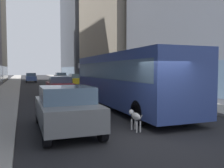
{
  "coord_description": "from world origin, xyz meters",
  "views": [
    {
      "loc": [
        -4.26,
        -6.95,
        2.21
      ],
      "look_at": [
        0.48,
        5.74,
        1.4
      ],
      "focal_mm": 38.73,
      "sensor_mm": 36.0,
      "label": 1
    }
  ],
  "objects_px": {
    "transit_bus": "(124,77)",
    "car_yellow_taxi": "(77,80)",
    "car_red_coupe": "(60,85)",
    "dalmatian_dog": "(135,117)",
    "car_blue_hatchback": "(31,78)",
    "car_grey_wagon": "(66,108)",
    "car_white_van": "(61,77)"
  },
  "relations": [
    {
      "from": "transit_bus",
      "to": "car_yellow_taxi",
      "type": "xyz_separation_m",
      "value": [
        1.6,
        20.2,
        -0.95
      ]
    },
    {
      "from": "car_red_coupe",
      "to": "dalmatian_dog",
      "type": "distance_m",
      "value": 13.5
    },
    {
      "from": "transit_bus",
      "to": "car_yellow_taxi",
      "type": "distance_m",
      "value": 20.28
    },
    {
      "from": "car_blue_hatchback",
      "to": "dalmatian_dog",
      "type": "xyz_separation_m",
      "value": [
        2.35,
        -36.43,
        -0.31
      ]
    },
    {
      "from": "dalmatian_dog",
      "to": "car_grey_wagon",
      "type": "bearing_deg",
      "value": 160.53
    },
    {
      "from": "car_grey_wagon",
      "to": "dalmatian_dog",
      "type": "height_order",
      "value": "car_grey_wagon"
    },
    {
      "from": "transit_bus",
      "to": "car_white_van",
      "type": "height_order",
      "value": "transit_bus"
    },
    {
      "from": "car_grey_wagon",
      "to": "car_red_coupe",
      "type": "bearing_deg",
      "value": 82.79
    },
    {
      "from": "car_grey_wagon",
      "to": "car_white_van",
      "type": "xyz_separation_m",
      "value": [
        5.6,
        38.91,
        0.0
      ]
    },
    {
      "from": "car_white_van",
      "to": "dalmatian_dog",
      "type": "xyz_separation_m",
      "value": [
        -3.25,
        -39.74,
        -0.31
      ]
    },
    {
      "from": "car_white_van",
      "to": "car_blue_hatchback",
      "type": "distance_m",
      "value": 6.51
    },
    {
      "from": "car_blue_hatchback",
      "to": "dalmatian_dog",
      "type": "height_order",
      "value": "car_blue_hatchback"
    },
    {
      "from": "transit_bus",
      "to": "dalmatian_dog",
      "type": "relative_size",
      "value": 11.98
    },
    {
      "from": "transit_bus",
      "to": "car_grey_wagon",
      "type": "xyz_separation_m",
      "value": [
        -4.0,
        -4.05,
        -0.95
      ]
    },
    {
      "from": "transit_bus",
      "to": "car_red_coupe",
      "type": "distance_m",
      "value": 8.98
    },
    {
      "from": "car_red_coupe",
      "to": "dalmatian_dog",
      "type": "xyz_separation_m",
      "value": [
        0.75,
        -13.47,
        -0.31
      ]
    },
    {
      "from": "transit_bus",
      "to": "car_white_van",
      "type": "distance_m",
      "value": 34.91
    },
    {
      "from": "car_red_coupe",
      "to": "car_yellow_taxi",
      "type": "distance_m",
      "value": 12.27
    },
    {
      "from": "transit_bus",
      "to": "car_blue_hatchback",
      "type": "distance_m",
      "value": 31.82
    },
    {
      "from": "car_grey_wagon",
      "to": "car_white_van",
      "type": "height_order",
      "value": "same"
    },
    {
      "from": "car_white_van",
      "to": "car_blue_hatchback",
      "type": "relative_size",
      "value": 1.15
    },
    {
      "from": "car_yellow_taxi",
      "to": "car_white_van",
      "type": "xyz_separation_m",
      "value": [
        0.0,
        14.66,
        -0.0
      ]
    },
    {
      "from": "car_white_van",
      "to": "car_yellow_taxi",
      "type": "bearing_deg",
      "value": -90.0
    },
    {
      "from": "car_blue_hatchback",
      "to": "dalmatian_dog",
      "type": "bearing_deg",
      "value": -86.31
    },
    {
      "from": "car_red_coupe",
      "to": "car_white_van",
      "type": "bearing_deg",
      "value": 81.34
    },
    {
      "from": "car_blue_hatchback",
      "to": "car_grey_wagon",
      "type": "bearing_deg",
      "value": -90.0
    },
    {
      "from": "car_red_coupe",
      "to": "car_blue_hatchback",
      "type": "xyz_separation_m",
      "value": [
        -1.6,
        22.95,
        -0.0
      ]
    },
    {
      "from": "transit_bus",
      "to": "car_grey_wagon",
      "type": "bearing_deg",
      "value": -134.66
    },
    {
      "from": "car_grey_wagon",
      "to": "car_yellow_taxi",
      "type": "bearing_deg",
      "value": 76.99
    },
    {
      "from": "car_grey_wagon",
      "to": "dalmatian_dog",
      "type": "xyz_separation_m",
      "value": [
        2.35,
        -0.83,
        -0.31
      ]
    },
    {
      "from": "transit_bus",
      "to": "car_white_van",
      "type": "bearing_deg",
      "value": 87.37
    },
    {
      "from": "transit_bus",
      "to": "dalmatian_dog",
      "type": "height_order",
      "value": "transit_bus"
    }
  ]
}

